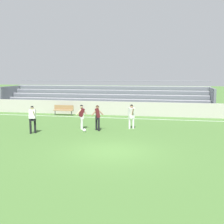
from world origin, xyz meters
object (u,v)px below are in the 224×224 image
object	(u,v)px
player_dark_pressing_high	(82,115)
player_dark_on_ball	(98,116)
soccer_ball	(84,130)
bench_near_bin	(64,109)
bleacher_stand	(104,98)
player_white_challenging	(32,117)
player_white_dropping_back	(132,114)

from	to	relation	value
player_dark_pressing_high	player_dark_on_ball	bearing A→B (deg)	-12.32
player_dark_on_ball	soccer_ball	distance (m)	1.29
bench_near_bin	soccer_ball	world-z (taller)	bench_near_bin
bleacher_stand	player_dark_pressing_high	world-z (taller)	bleacher_stand
player_dark_on_ball	player_white_challenging	size ratio (longest dim) A/B	0.97
bench_near_bin	player_white_dropping_back	size ratio (longest dim) A/B	1.09
bench_near_bin	soccer_ball	bearing A→B (deg)	-59.23
bench_near_bin	player_white_dropping_back	bearing A→B (deg)	-36.91
soccer_ball	player_white_dropping_back	bearing A→B (deg)	32.01
bench_near_bin	player_white_challenging	distance (m)	8.03
bench_near_bin	soccer_ball	size ratio (longest dim) A/B	8.18
player_white_challenging	player_dark_pressing_high	bearing A→B (deg)	37.57
player_white_dropping_back	bench_near_bin	bearing A→B (deg)	143.09
player_dark_pressing_high	player_white_challenging	distance (m)	3.20
player_dark_on_ball	player_white_dropping_back	bearing A→B (deg)	27.82
bench_near_bin	player_dark_on_ball	bearing A→B (deg)	-52.45
player_white_dropping_back	soccer_ball	bearing A→B (deg)	-147.99
bleacher_stand	player_dark_on_ball	xyz separation A→B (m)	(1.99, -10.21, -0.29)
player_white_challenging	player_white_dropping_back	xyz separation A→B (m)	(5.76, 2.79, -0.05)
bleacher_stand	player_dark_on_ball	bearing A→B (deg)	-78.98
bleacher_stand	player_dark_pressing_high	size ratio (longest dim) A/B	12.67
player_white_challenging	player_white_dropping_back	world-z (taller)	player_white_challenging
bench_near_bin	player_white_challenging	xyz separation A→B (m)	(1.11, -7.94, 0.48)
player_white_challenging	soccer_ball	world-z (taller)	player_white_challenging
bench_near_bin	bleacher_stand	bearing A→B (deg)	54.65
bleacher_stand	player_white_challenging	world-z (taller)	bleacher_stand
player_dark_pressing_high	soccer_ball	world-z (taller)	player_dark_pressing_high
player_white_challenging	soccer_ball	distance (m)	3.30
soccer_ball	bench_near_bin	bearing A→B (deg)	120.77
bleacher_stand	soccer_ball	distance (m)	10.99
soccer_ball	bleacher_stand	bearing A→B (deg)	96.76
player_dark_on_ball	player_white_challenging	world-z (taller)	player_white_challenging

